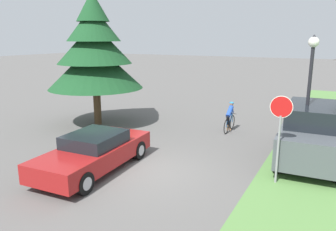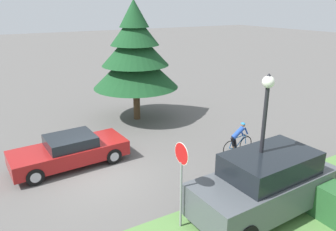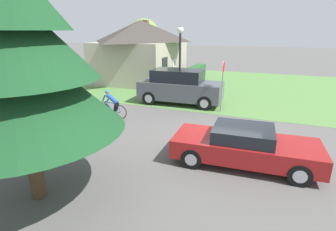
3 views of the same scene
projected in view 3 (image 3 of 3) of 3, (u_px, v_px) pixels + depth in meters
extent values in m
plane|color=#5B5956|center=(228.00, 143.00, 10.50)|extent=(140.00, 140.00, 0.00)
cube|color=#568442|center=(203.00, 84.00, 22.03)|extent=(16.00, 36.00, 0.01)
cube|color=#B2A893|center=(142.00, 61.00, 23.55)|extent=(8.59, 6.43, 3.37)
pyramid|color=#3D3833|center=(141.00, 31.00, 22.75)|extent=(9.28, 6.94, 1.79)
cube|color=silver|center=(174.00, 70.00, 22.81)|extent=(0.90, 0.10, 2.00)
cube|color=black|center=(165.00, 63.00, 20.45)|extent=(1.10, 0.11, 0.90)
cube|color=brown|center=(146.00, 24.00, 25.00)|extent=(0.52, 0.52, 0.80)
cube|color=#285B2D|center=(184.00, 78.00, 21.54)|extent=(11.18, 0.90, 1.12)
cube|color=maroon|center=(245.00, 148.00, 8.66)|extent=(2.09, 4.76, 0.62)
cube|color=black|center=(243.00, 133.00, 8.53)|extent=(1.73, 1.99, 0.42)
cylinder|color=black|center=(192.00, 158.00, 8.48)|extent=(0.31, 0.69, 0.68)
cylinder|color=#ADADB2|center=(192.00, 158.00, 8.48)|extent=(0.31, 0.41, 0.39)
cylinder|color=black|center=(202.00, 139.00, 9.95)|extent=(0.31, 0.69, 0.68)
cylinder|color=#ADADB2|center=(202.00, 139.00, 9.95)|extent=(0.31, 0.41, 0.39)
cylinder|color=black|center=(299.00, 175.00, 7.51)|extent=(0.31, 0.69, 0.68)
cylinder|color=#ADADB2|center=(299.00, 175.00, 7.51)|extent=(0.31, 0.41, 0.39)
cylinder|color=black|center=(293.00, 151.00, 8.98)|extent=(0.31, 0.69, 0.68)
cylinder|color=#ADADB2|center=(293.00, 151.00, 8.98)|extent=(0.31, 0.41, 0.39)
torus|color=black|center=(120.00, 112.00, 13.30)|extent=(0.05, 0.72, 0.72)
torus|color=black|center=(104.00, 110.00, 13.63)|extent=(0.05, 0.72, 0.72)
cylinder|color=#1E66B2|center=(116.00, 109.00, 13.34)|extent=(0.04, 0.17, 0.54)
cylinder|color=#1E66B2|center=(110.00, 108.00, 13.45)|extent=(0.04, 0.61, 0.60)
cylinder|color=#1E66B2|center=(111.00, 103.00, 13.35)|extent=(0.04, 0.72, 0.08)
cylinder|color=#1E66B2|center=(118.00, 113.00, 13.37)|extent=(0.04, 0.32, 0.15)
cylinder|color=#1E66B2|center=(119.00, 108.00, 13.26)|extent=(0.03, 0.20, 0.42)
cylinder|color=#1E66B2|center=(105.00, 106.00, 13.55)|extent=(0.04, 0.11, 0.46)
cylinder|color=black|center=(105.00, 102.00, 13.47)|extent=(0.44, 0.03, 0.02)
ellipsoid|color=black|center=(117.00, 104.00, 13.22)|extent=(0.08, 0.20, 0.05)
cylinder|color=black|center=(117.00, 107.00, 13.27)|extent=(0.11, 0.24, 0.44)
cylinder|color=black|center=(115.00, 108.00, 13.35)|extent=(0.11, 0.24, 0.59)
cylinder|color=#8C6647|center=(117.00, 113.00, 13.40)|extent=(0.08, 0.08, 0.30)
cylinder|color=#8C6647|center=(115.00, 114.00, 13.53)|extent=(0.17, 0.08, 0.21)
cylinder|color=#264CB2|center=(112.00, 99.00, 13.25)|extent=(0.22, 0.67, 0.55)
cylinder|color=#264CB2|center=(108.00, 99.00, 13.33)|extent=(0.07, 0.24, 0.35)
cylinder|color=#264CB2|center=(104.00, 98.00, 13.43)|extent=(0.07, 0.24, 0.35)
sphere|color=#8C6647|center=(107.00, 92.00, 13.24)|extent=(0.19, 0.19, 0.19)
ellipsoid|color=#267FBF|center=(107.00, 91.00, 13.23)|extent=(0.22, 0.18, 0.12)
cube|color=#4C5156|center=(181.00, 90.00, 15.86)|extent=(2.22, 5.03, 1.05)
cube|color=black|center=(178.00, 76.00, 15.65)|extent=(1.90, 3.01, 0.71)
cylinder|color=black|center=(149.00, 98.00, 15.72)|extent=(0.33, 0.83, 0.82)
cylinder|color=#ADADB2|center=(149.00, 98.00, 15.72)|extent=(0.33, 0.49, 0.48)
cylinder|color=black|center=(160.00, 92.00, 17.33)|extent=(0.33, 0.83, 0.82)
cylinder|color=#ADADB2|center=(160.00, 92.00, 17.33)|extent=(0.33, 0.49, 0.48)
cylinder|color=black|center=(205.00, 103.00, 14.66)|extent=(0.33, 0.83, 0.82)
cylinder|color=#ADADB2|center=(205.00, 103.00, 14.66)|extent=(0.33, 0.49, 0.48)
cylinder|color=black|center=(211.00, 96.00, 16.26)|extent=(0.33, 0.83, 0.82)
cylinder|color=#ADADB2|center=(211.00, 96.00, 16.26)|extent=(0.33, 0.49, 0.48)
cylinder|color=gray|center=(222.00, 92.00, 14.20)|extent=(0.07, 0.07, 2.17)
cylinder|color=red|center=(223.00, 67.00, 13.78)|extent=(0.63, 0.04, 0.63)
cylinder|color=silver|center=(223.00, 67.00, 13.78)|extent=(0.67, 0.04, 0.67)
cylinder|color=black|center=(180.00, 70.00, 15.26)|extent=(0.12, 0.12, 4.14)
sphere|color=white|center=(180.00, 30.00, 14.57)|extent=(0.37, 0.37, 0.37)
cone|color=black|center=(180.00, 27.00, 14.52)|extent=(0.22, 0.22, 0.15)
cylinder|color=#4C3823|center=(34.00, 164.00, 6.81)|extent=(0.38, 0.38, 1.93)
cone|color=#194723|center=(20.00, 85.00, 6.16)|extent=(4.78, 4.78, 2.28)
cone|color=#194723|center=(11.00, 35.00, 5.82)|extent=(3.73, 3.73, 2.00)
cylinder|color=#4C3823|center=(145.00, 60.00, 29.41)|extent=(0.33, 0.33, 2.29)
ellipsoid|color=olive|center=(144.00, 36.00, 28.60)|extent=(3.42, 3.42, 3.59)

